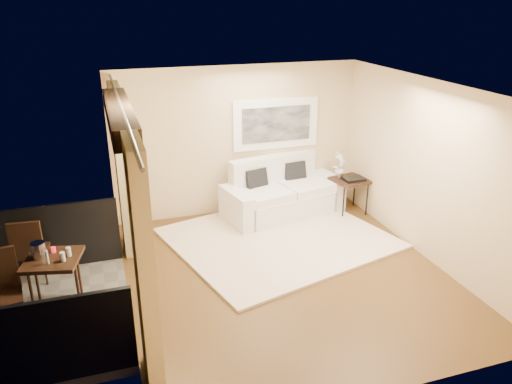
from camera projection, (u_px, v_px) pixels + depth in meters
floor at (286, 274)px, 7.29m from camera, size 5.00×5.00×0.00m
room_shell at (119, 115)px, 5.75m from camera, size 5.00×6.40×5.00m
balcony at (42, 304)px, 6.28m from camera, size 1.81×2.60×1.17m
curtains at (131, 209)px, 6.20m from camera, size 0.16×4.80×2.64m
artwork at (276, 124)px, 9.08m from camera, size 1.62×0.07×0.92m
rug at (278, 238)px, 8.34m from camera, size 3.92×3.62×0.04m
sofa at (281, 195)px, 9.21m from camera, size 2.34×1.37×1.05m
side_table at (350, 182)px, 9.19m from camera, size 0.70×0.70×0.65m
tray at (354, 179)px, 9.11m from camera, size 0.39×0.29×0.05m
orchid at (340, 165)px, 9.16m from camera, size 0.31×0.30×0.50m
bistro_table at (53, 264)px, 6.23m from camera, size 0.78×0.78×0.76m
balcony_chair_far at (29, 247)px, 6.87m from camera, size 0.47×0.47×0.99m
balcony_chair_near at (0, 285)px, 5.92m from camera, size 0.51×0.51×1.03m
ice_bucket at (38, 250)px, 6.18m from camera, size 0.18×0.18×0.20m
candle at (53, 250)px, 6.32m from camera, size 0.06×0.06×0.07m
vase at (47, 257)px, 6.03m from camera, size 0.04×0.04×0.18m
glass_a at (63, 257)px, 6.10m from camera, size 0.06×0.06×0.12m
glass_b at (69, 252)px, 6.22m from camera, size 0.06×0.06×0.12m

